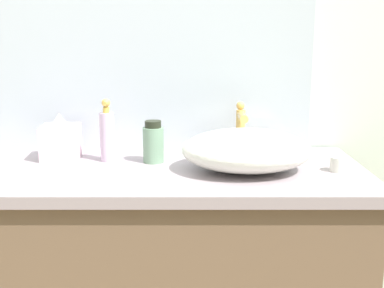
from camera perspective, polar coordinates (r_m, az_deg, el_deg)
bathroom_wall_rear at (r=1.73m, az=-8.56°, el=13.02°), size 6.00×0.06×2.60m
sink_basin at (r=1.43m, az=6.36°, el=-0.71°), size 0.39×0.31×0.12m
faucet at (r=1.59m, az=5.71°, el=2.22°), size 0.03×0.14×0.18m
soap_dispenser at (r=1.54m, az=-10.40°, el=1.14°), size 0.05×0.05×0.20m
lotion_bottle at (r=1.52m, az=-4.90°, el=0.15°), size 0.07×0.07×0.13m
tissue_box at (r=1.62m, az=-15.77°, el=0.49°), size 0.13×0.13×0.15m
candle_jar at (r=1.48m, az=17.01°, el=-2.32°), size 0.05×0.05×0.04m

